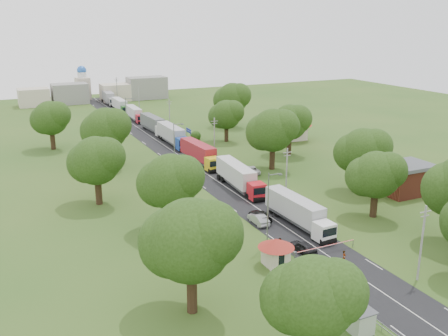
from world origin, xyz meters
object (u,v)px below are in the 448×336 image
boom_barrier (316,249)px  pedestrian_near (344,258)px  truck_0 (298,212)px  car_lane_front (303,247)px  guard_booth (276,249)px  car_lane_mid (258,219)px  info_sign (189,133)px

boom_barrier → pedestrian_near: 3.78m
boom_barrier → pedestrian_near: size_ratio=5.26×
truck_0 → car_lane_front: 8.75m
boom_barrier → guard_booth: (-5.84, -0.00, 1.27)m
boom_barrier → car_lane_mid: 12.10m
info_sign → truck_0: info_sign is taller
pedestrian_near → guard_booth: bearing=125.1°
guard_booth → pedestrian_near: guard_booth is taller
guard_booth → car_lane_mid: bearing=70.2°
truck_0 → guard_booth: bearing=-135.2°
car_lane_front → car_lane_mid: bearing=-93.6°
boom_barrier → truck_0: bearing=70.2°
info_sign → car_lane_mid: info_sign is taller
guard_booth → truck_0: truck_0 is taller
info_sign → car_lane_mid: 48.73m
info_sign → car_lane_mid: (-8.09, -48.00, -2.27)m
car_lane_mid → pedestrian_near: size_ratio=2.52×
truck_0 → car_lane_mid: truck_0 is taller
car_lane_front → pedestrian_near: 5.55m
info_sign → car_lane_front: info_sign is taller
guard_booth → truck_0: 12.83m
guard_booth → info_sign: (12.40, 60.00, 0.84)m
truck_0 → car_lane_front: bearing=-119.2°
boom_barrier → guard_booth: bearing=-180.0°
boom_barrier → pedestrian_near: (1.68, -3.38, -0.01)m
car_lane_front → pedestrian_near: size_ratio=2.39×
boom_barrier → info_sign: 60.39m
info_sign → guard_booth: bearing=-101.7°
truck_0 → car_lane_mid: bearing=148.3°
car_lane_mid → pedestrian_near: (3.21, -15.38, 0.15)m
guard_booth → car_lane_mid: (4.31, 12.00, -1.44)m
guard_booth → truck_0: bearing=44.8°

